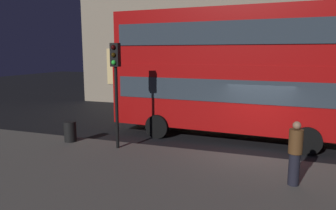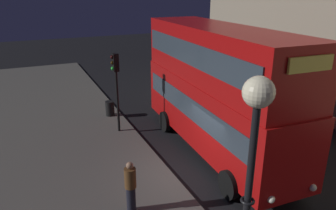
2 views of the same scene
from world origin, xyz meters
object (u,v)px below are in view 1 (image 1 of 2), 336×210
(double_decker_bus, at_px, (227,68))
(traffic_light_near_kerb, at_px, (116,74))
(pedestrian, at_px, (295,153))
(litter_bin, at_px, (70,131))

(double_decker_bus, relative_size, traffic_light_near_kerb, 2.55)
(pedestrian, bearing_deg, litter_bin, -136.21)
(double_decker_bus, height_order, litter_bin, double_decker_bus)
(double_decker_bus, height_order, pedestrian, double_decker_bus)
(double_decker_bus, xyz_separation_m, pedestrian, (2.70, -4.80, -2.01))
(pedestrian, distance_m, litter_bin, 8.59)
(pedestrian, xyz_separation_m, litter_bin, (-8.44, 1.55, -0.50))
(traffic_light_near_kerb, bearing_deg, double_decker_bus, 41.19)
(traffic_light_near_kerb, height_order, pedestrian, traffic_light_near_kerb)
(double_decker_bus, xyz_separation_m, traffic_light_near_kerb, (-3.49, -3.41, -0.10))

